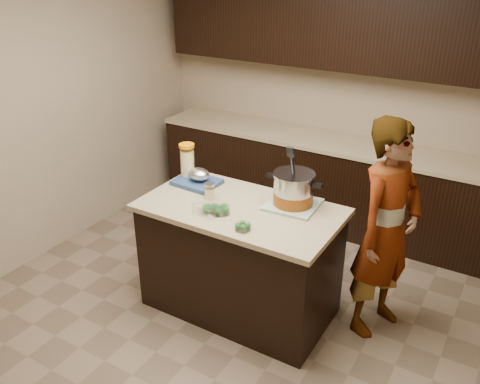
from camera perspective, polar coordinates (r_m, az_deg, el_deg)
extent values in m
plane|color=brown|center=(4.18, 0.00, -12.71)|extent=(4.00, 4.00, 0.00)
cube|color=tan|center=(5.25, 11.52, 11.41)|extent=(4.00, 0.04, 2.70)
cube|color=tan|center=(4.80, -21.21, 8.89)|extent=(0.04, 4.00, 2.70)
cube|color=black|center=(5.28, 9.52, 1.06)|extent=(3.60, 0.60, 0.86)
cube|color=tan|center=(5.11, 9.88, 5.65)|extent=(3.60, 0.63, 0.04)
cube|color=black|center=(4.97, 11.39, 17.71)|extent=(3.60, 0.35, 0.75)
cube|color=black|center=(3.93, 0.00, -7.78)|extent=(1.40, 0.75, 0.86)
cube|color=tan|center=(3.70, 0.00, -1.96)|extent=(1.46, 0.81, 0.04)
cube|color=#567F5D|center=(3.72, 5.94, -1.41)|extent=(0.38, 0.38, 0.02)
cylinder|color=#B7B7BC|center=(3.67, 6.02, 0.29)|extent=(0.30, 0.30, 0.22)
cylinder|color=brown|center=(3.70, 5.97, -0.64)|extent=(0.30, 0.30, 0.09)
cylinder|color=#B7B7BC|center=(3.62, 6.11, 2.00)|extent=(0.32, 0.32, 0.02)
cube|color=black|center=(3.70, 3.54, 1.84)|extent=(0.07, 0.04, 0.03)
cube|color=black|center=(3.58, 8.69, 0.74)|extent=(0.07, 0.04, 0.03)
cylinder|color=black|center=(3.57, 5.94, 2.76)|extent=(0.03, 0.12, 0.28)
cylinder|color=#DDD087|center=(4.11, -5.91, 3.02)|extent=(0.14, 0.14, 0.25)
cylinder|color=white|center=(4.10, -5.92, 3.22)|extent=(0.16, 0.16, 0.28)
cylinder|color=orange|center=(4.05, -6.01, 5.17)|extent=(0.16, 0.16, 0.02)
cylinder|color=#DDD087|center=(3.79, -3.43, -0.20)|extent=(0.09, 0.09, 0.09)
cylinder|color=white|center=(3.79, -3.43, -0.02)|extent=(0.10, 0.10, 0.12)
cylinder|color=silver|center=(3.76, -3.46, 0.92)|extent=(0.11, 0.11, 0.02)
cylinder|color=silver|center=(3.59, -2.18, -1.99)|extent=(0.16, 0.16, 0.06)
cylinder|color=silver|center=(3.38, 0.32, -3.90)|extent=(0.14, 0.14, 0.05)
cube|color=silver|center=(3.60, -3.70, -1.91)|extent=(0.21, 0.17, 0.06)
cube|color=navy|center=(4.05, -4.86, 1.11)|extent=(0.36, 0.29, 0.03)
ellipsoid|color=silver|center=(4.02, -4.63, 1.89)|extent=(0.18, 0.14, 0.10)
imported|color=gray|center=(3.71, 16.12, -4.14)|extent=(0.57, 0.69, 1.63)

